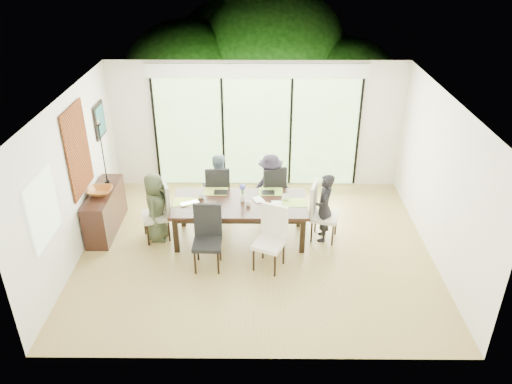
{
  "coord_description": "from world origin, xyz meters",
  "views": [
    {
      "loc": [
        0.06,
        -7.22,
        5.0
      ],
      "look_at": [
        0.0,
        0.25,
        1.0
      ],
      "focal_mm": 35.0,
      "sensor_mm": 36.0,
      "label": 1
    }
  ],
  "objects_px": {
    "person_right_end": "(324,208)",
    "person_far_left": "(218,186)",
    "chair_far_left": "(218,189)",
    "bowl": "(100,191)",
    "chair_far_right": "(270,190)",
    "cup_a": "(200,196)",
    "person_far_right": "(270,186)",
    "cup_b": "(248,203)",
    "table_top": "(240,204)",
    "chair_right_end": "(325,212)",
    "chair_near_left": "(207,239)",
    "person_left_end": "(156,207)",
    "chair_near_right": "(269,240)",
    "laptop": "(190,204)",
    "cup_c": "(285,197)",
    "chair_left_end": "(155,212)",
    "vase": "(243,198)",
    "sideboard": "(105,211)"
  },
  "relations": [
    {
      "from": "person_far_right",
      "to": "cup_b",
      "type": "distance_m",
      "value": 1.02
    },
    {
      "from": "chair_far_left",
      "to": "bowl",
      "type": "relative_size",
      "value": 2.55
    },
    {
      "from": "chair_right_end",
      "to": "cup_a",
      "type": "relative_size",
      "value": 8.87
    },
    {
      "from": "person_right_end",
      "to": "person_far_left",
      "type": "bearing_deg",
      "value": -105.96
    },
    {
      "from": "cup_c",
      "to": "chair_far_right",
      "type": "bearing_deg",
      "value": 108.43
    },
    {
      "from": "chair_left_end",
      "to": "cup_b",
      "type": "xyz_separation_m",
      "value": [
        1.65,
        -0.1,
        0.24
      ]
    },
    {
      "from": "person_left_end",
      "to": "person_far_left",
      "type": "height_order",
      "value": "same"
    },
    {
      "from": "chair_far_left",
      "to": "person_right_end",
      "type": "height_order",
      "value": "person_right_end"
    },
    {
      "from": "chair_near_right",
      "to": "laptop",
      "type": "bearing_deg",
      "value": 174.47
    },
    {
      "from": "chair_near_right",
      "to": "sideboard",
      "type": "distance_m",
      "value": 3.19
    },
    {
      "from": "chair_far_left",
      "to": "person_far_right",
      "type": "distance_m",
      "value": 1.0
    },
    {
      "from": "chair_left_end",
      "to": "chair_right_end",
      "type": "relative_size",
      "value": 1.0
    },
    {
      "from": "person_far_left",
      "to": "chair_right_end",
      "type": "bearing_deg",
      "value": 145.17
    },
    {
      "from": "cup_c",
      "to": "bowl",
      "type": "distance_m",
      "value": 3.28
    },
    {
      "from": "chair_far_left",
      "to": "cup_a",
      "type": "bearing_deg",
      "value": 65.75
    },
    {
      "from": "person_right_end",
      "to": "cup_a",
      "type": "xyz_separation_m",
      "value": [
        -2.18,
        0.15,
        0.15
      ]
    },
    {
      "from": "person_right_end",
      "to": "table_top",
      "type": "bearing_deg",
      "value": -82.69
    },
    {
      "from": "chair_near_right",
      "to": "cup_c",
      "type": "relative_size",
      "value": 8.87
    },
    {
      "from": "chair_near_left",
      "to": "person_left_end",
      "type": "height_order",
      "value": "person_left_end"
    },
    {
      "from": "cup_a",
      "to": "bowl",
      "type": "relative_size",
      "value": 0.29
    },
    {
      "from": "chair_right_end",
      "to": "chair_far_right",
      "type": "xyz_separation_m",
      "value": [
        -0.95,
        0.85,
        0.0
      ]
    },
    {
      "from": "bowl",
      "to": "person_left_end",
      "type": "bearing_deg",
      "value": -9.81
    },
    {
      "from": "person_left_end",
      "to": "person_right_end",
      "type": "xyz_separation_m",
      "value": [
        2.96,
        0.0,
        0.0
      ]
    },
    {
      "from": "chair_far_right",
      "to": "person_left_end",
      "type": "relative_size",
      "value": 0.85
    },
    {
      "from": "chair_left_end",
      "to": "bowl",
      "type": "xyz_separation_m",
      "value": [
        -0.98,
        0.17,
        0.31
      ]
    },
    {
      "from": "chair_near_left",
      "to": "cup_b",
      "type": "relative_size",
      "value": 11.0
    },
    {
      "from": "chair_right_end",
      "to": "person_far_right",
      "type": "relative_size",
      "value": 0.85
    },
    {
      "from": "chair_far_right",
      "to": "cup_b",
      "type": "xyz_separation_m",
      "value": [
        -0.4,
        -0.95,
        0.24
      ]
    },
    {
      "from": "person_right_end",
      "to": "cup_a",
      "type": "bearing_deg",
      "value": -86.62
    },
    {
      "from": "table_top",
      "to": "chair_right_end",
      "type": "distance_m",
      "value": 1.51
    },
    {
      "from": "chair_far_right",
      "to": "vase",
      "type": "relative_size",
      "value": 9.17
    },
    {
      "from": "chair_right_end",
      "to": "bowl",
      "type": "relative_size",
      "value": 2.55
    },
    {
      "from": "table_top",
      "to": "chair_far_left",
      "type": "height_order",
      "value": "chair_far_left"
    },
    {
      "from": "chair_right_end",
      "to": "chair_near_left",
      "type": "bearing_deg",
      "value": 129.68
    },
    {
      "from": "person_left_end",
      "to": "chair_near_right",
      "type": "bearing_deg",
      "value": -108.28
    },
    {
      "from": "bowl",
      "to": "cup_a",
      "type": "bearing_deg",
      "value": -0.71
    },
    {
      "from": "chair_far_right",
      "to": "person_right_end",
      "type": "xyz_separation_m",
      "value": [
        0.93,
        -0.85,
        0.09
      ]
    },
    {
      "from": "person_far_left",
      "to": "laptop",
      "type": "height_order",
      "value": "person_far_left"
    },
    {
      "from": "chair_far_right",
      "to": "person_far_right",
      "type": "relative_size",
      "value": 0.85
    },
    {
      "from": "chair_far_right",
      "to": "chair_near_left",
      "type": "relative_size",
      "value": 1.0
    },
    {
      "from": "person_left_end",
      "to": "person_far_right",
      "type": "xyz_separation_m",
      "value": [
        2.03,
        0.83,
        0.0
      ]
    },
    {
      "from": "chair_right_end",
      "to": "cup_a",
      "type": "bearing_deg",
      "value": 102.27
    },
    {
      "from": "chair_far_left",
      "to": "chair_near_right",
      "type": "bearing_deg",
      "value": 114.31
    },
    {
      "from": "laptop",
      "to": "person_far_left",
      "type": "bearing_deg",
      "value": 41.29
    },
    {
      "from": "table_top",
      "to": "chair_right_end",
      "type": "height_order",
      "value": "chair_right_end"
    },
    {
      "from": "chair_right_end",
      "to": "sideboard",
      "type": "height_order",
      "value": "chair_right_end"
    },
    {
      "from": "chair_left_end",
      "to": "cup_c",
      "type": "distance_m",
      "value": 2.32
    },
    {
      "from": "cup_a",
      "to": "person_right_end",
      "type": "bearing_deg",
      "value": -3.94
    },
    {
      "from": "person_left_end",
      "to": "table_top",
      "type": "bearing_deg",
      "value": -84.56
    },
    {
      "from": "chair_left_end",
      "to": "cup_a",
      "type": "bearing_deg",
      "value": 80.74
    }
  ]
}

